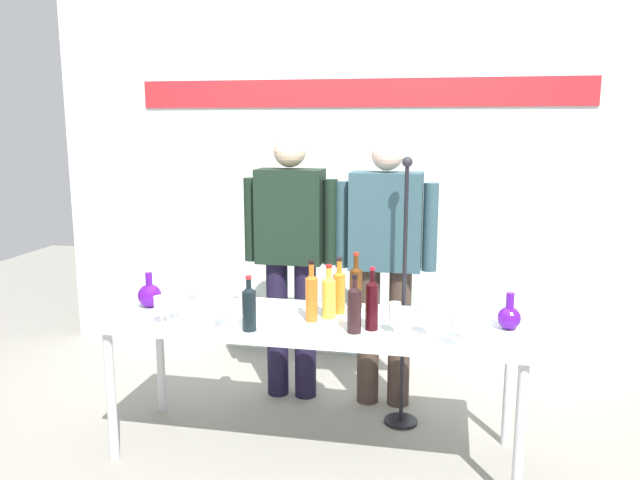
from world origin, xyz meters
TOP-DOWN VIEW (x-y plane):
  - ground_plane at (0.00, 0.00)m, footprint 10.00×10.00m
  - back_wall at (0.00, 1.54)m, footprint 4.70×0.11m
  - display_table at (0.00, 0.00)m, footprint 2.19×0.69m
  - decanter_blue_left at (-0.96, 0.04)m, footprint 0.13×0.13m
  - decanter_blue_right at (0.99, 0.04)m, footprint 0.12×0.12m
  - presenter_left at (-0.30, 0.70)m, footprint 0.61×0.22m
  - presenter_right at (0.30, 0.70)m, footprint 0.63×0.22m
  - wine_bottle_0 at (0.18, 0.26)m, footprint 0.07×0.07m
  - wine_bottle_1 at (0.07, 0.04)m, footprint 0.07×0.07m
  - wine_bottle_2 at (-0.01, -0.03)m, footprint 0.06×0.06m
  - wine_bottle_3 at (0.11, 0.13)m, footprint 0.06×0.06m
  - wine_bottle_4 at (0.32, -0.11)m, footprint 0.07×0.07m
  - wine_bottle_5 at (0.24, -0.17)m, footprint 0.07×0.07m
  - wine_bottle_6 at (-0.28, -0.24)m, footprint 0.07×0.07m
  - wine_glass_left_0 at (-0.42, -0.24)m, footprint 0.07×0.07m
  - wine_glass_left_1 at (-0.76, -0.23)m, footprint 0.07×0.07m
  - wine_glass_left_2 at (-0.47, -0.07)m, footprint 0.07×0.07m
  - wine_glass_left_3 at (-0.76, 0.20)m, footprint 0.06×0.06m
  - wine_glass_left_4 at (-0.51, 0.28)m, footprint 0.07×0.07m
  - wine_glass_left_5 at (-0.72, -0.15)m, footprint 0.06×0.06m
  - wine_glass_right_0 at (0.60, -0.14)m, footprint 0.07×0.07m
  - wine_glass_right_1 at (0.74, -0.28)m, footprint 0.06×0.06m
  - wine_glass_right_2 at (0.77, -0.16)m, footprint 0.06×0.06m
  - wine_glass_right_3 at (0.43, -0.14)m, footprint 0.06×0.06m
  - microphone_stand at (0.44, 0.43)m, footprint 0.20×0.20m

SIDE VIEW (x-z plane):
  - ground_plane at x=0.00m, z-range 0.00..0.00m
  - microphone_stand at x=0.44m, z-range -0.26..1.34m
  - display_table at x=0.00m, z-range 0.32..1.08m
  - decanter_blue_right at x=0.99m, z-range 0.73..0.92m
  - decanter_blue_left at x=-0.96m, z-range 0.73..0.93m
  - wine_glass_right_2 at x=0.77m, z-range 0.79..0.91m
  - wine_glass_left_4 at x=-0.51m, z-range 0.79..0.93m
  - wine_glass_left_5 at x=-0.72m, z-range 0.79..0.94m
  - wine_glass_left_3 at x=-0.76m, z-range 0.79..0.94m
  - wine_glass_left_1 at x=-0.76m, z-range 0.80..0.94m
  - wine_glass_right_3 at x=0.43m, z-range 0.79..0.95m
  - wine_glass_right_0 at x=0.60m, z-range 0.79..0.95m
  - wine_glass_left_2 at x=-0.47m, z-range 0.80..0.95m
  - wine_glass_left_0 at x=-0.42m, z-range 0.80..0.96m
  - wine_glass_right_1 at x=0.74m, z-range 0.80..0.96m
  - wine_bottle_6 at x=-0.28m, z-range 0.74..1.02m
  - wine_bottle_1 at x=0.07m, z-range 0.74..1.03m
  - wine_bottle_5 at x=0.24m, z-range 0.74..1.04m
  - wine_bottle_0 at x=0.18m, z-range 0.73..1.05m
  - wine_bottle_3 at x=0.11m, z-range 0.74..1.05m
  - wine_bottle_4 at x=0.32m, z-range 0.74..1.06m
  - wine_bottle_2 at x=-0.01m, z-range 0.74..1.06m
  - presenter_right at x=0.30m, z-range 0.13..1.82m
  - presenter_left at x=-0.30m, z-range 0.13..1.84m
  - back_wall at x=0.00m, z-range 0.00..3.00m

